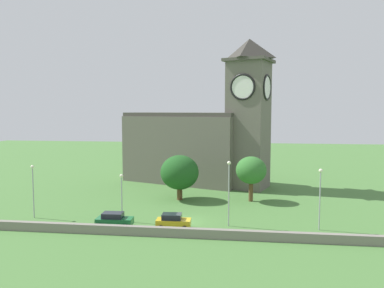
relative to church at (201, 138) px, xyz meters
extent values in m
plane|color=#477538|center=(0.83, -9.98, -8.55)|extent=(200.00, 200.00, 0.00)
cube|color=#666056|center=(-3.41, 1.25, -2.21)|extent=(24.42, 16.59, 12.67)
cube|color=#47433C|center=(-3.41, 1.25, 4.47)|extent=(24.16, 15.88, 0.70)
cube|color=#666056|center=(8.69, -3.15, 2.52)|extent=(8.21, 8.21, 22.13)
cube|color=#4F4B43|center=(8.69, -3.15, 13.84)|extent=(9.52, 9.52, 0.50)
pyramid|color=#38352F|center=(8.69, -3.15, 15.85)|extent=(8.62, 8.62, 3.52)
cylinder|color=white|center=(7.57, -6.21, 9.16)|extent=(3.89, 1.51, 4.10)
torus|color=black|center=(7.57, -6.21, 9.16)|extent=(4.33, 1.87, 4.47)
cylinder|color=white|center=(11.75, -4.26, 9.16)|extent=(1.51, 3.89, 4.10)
torus|color=black|center=(11.75, -4.26, 9.16)|extent=(1.87, 4.33, 4.47)
cube|color=gray|center=(0.83, -30.78, -8.03)|extent=(49.06, 0.70, 1.04)
cube|color=#1E6B38|center=(-7.42, -28.22, -7.84)|extent=(4.36, 1.97, 0.79)
cube|color=#1E232B|center=(-7.63, -28.23, -7.13)|extent=(2.47, 1.67, 0.63)
cylinder|color=black|center=(-6.00, -27.27, -8.23)|extent=(0.65, 0.35, 0.63)
cylinder|color=black|center=(-5.92, -29.05, -8.23)|extent=(0.65, 0.35, 0.63)
cylinder|color=black|center=(-8.92, -27.40, -8.23)|extent=(0.65, 0.35, 0.63)
cylinder|color=black|center=(-8.84, -29.18, -8.23)|extent=(0.65, 0.35, 0.63)
cube|color=gold|center=(-0.36, -28.02, -7.81)|extent=(4.08, 1.91, 0.82)
cube|color=#1E232B|center=(-0.56, -28.03, -7.08)|extent=(2.31, 1.63, 0.65)
cylinder|color=black|center=(0.96, -27.09, -8.22)|extent=(0.67, 0.34, 0.65)
cylinder|color=black|center=(1.04, -28.83, -8.22)|extent=(0.67, 0.34, 0.65)
cylinder|color=black|center=(-1.76, -27.21, -8.22)|extent=(0.67, 0.34, 0.65)
cylinder|color=black|center=(-1.69, -28.95, -8.22)|extent=(0.67, 0.34, 0.65)
cylinder|color=#9EA0A5|center=(-18.98, -25.83, -5.34)|extent=(0.14, 0.14, 6.41)
sphere|color=#F4EFCC|center=(-18.98, -25.83, -1.92)|extent=(0.44, 0.44, 0.44)
cylinder|color=#9EA0A5|center=(-7.25, -25.92, -5.79)|extent=(0.14, 0.14, 5.53)
sphere|color=#F4EFCC|center=(-7.25, -25.92, -2.80)|extent=(0.44, 0.44, 0.44)
cylinder|color=#9EA0A5|center=(5.98, -26.15, -4.84)|extent=(0.14, 0.14, 7.42)
sphere|color=#F4EFCC|center=(5.98, -26.15, -0.91)|extent=(0.44, 0.44, 0.44)
cylinder|color=#9EA0A5|center=(16.42, -26.30, -5.19)|extent=(0.14, 0.14, 6.72)
sphere|color=#F4EFCC|center=(16.42, -26.30, -1.60)|extent=(0.44, 0.44, 0.44)
cylinder|color=brown|center=(8.97, -13.28, -7.02)|extent=(0.65, 0.65, 3.05)
ellipsoid|color=#33702D|center=(8.97, -13.28, -3.77)|extent=(4.62, 4.62, 4.16)
cylinder|color=brown|center=(-1.94, -13.74, -7.51)|extent=(0.83, 0.83, 2.08)
ellipsoid|color=#1E511E|center=(-1.94, -13.74, -4.25)|extent=(5.91, 5.91, 5.32)
camera|label=1|loc=(7.20, -70.30, 5.26)|focal=35.21mm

